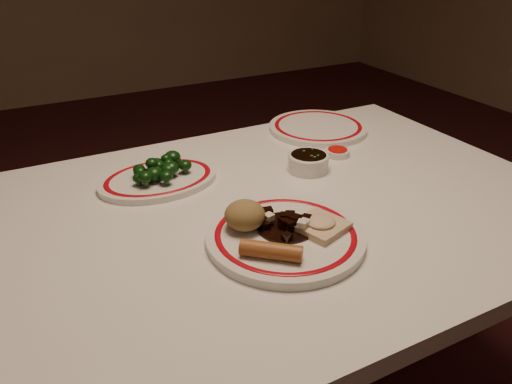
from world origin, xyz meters
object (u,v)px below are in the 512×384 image
at_px(fried_wonton, 320,224).
at_px(main_plate, 285,237).
at_px(stirfry_heap, 287,224).
at_px(soy_bowl, 308,162).
at_px(broccoli_pile, 160,167).
at_px(spring_roll, 271,251).
at_px(dining_table, 290,235).
at_px(rice_mound, 245,215).
at_px(broccoli_plate, 159,179).

bearing_deg(fried_wonton, main_plate, 165.07).
height_order(stirfry_heap, soy_bowl, stirfry_heap).
xyz_separation_m(broccoli_pile, soy_bowl, (0.34, -0.10, -0.02)).
xyz_separation_m(spring_roll, broccoli_pile, (-0.07, 0.41, 0.00)).
relative_size(dining_table, broccoli_pile, 8.33).
bearing_deg(spring_roll, broccoli_pile, 49.42).
bearing_deg(fried_wonton, stirfry_heap, 149.94).
relative_size(stirfry_heap, broccoli_pile, 0.78).
bearing_deg(soy_bowl, fried_wonton, -118.57).
bearing_deg(rice_mound, dining_table, 27.95).
xyz_separation_m(fried_wonton, soy_bowl, (0.14, 0.27, -0.01)).
relative_size(dining_table, stirfry_heap, 10.69).
relative_size(broccoli_plate, soy_bowl, 2.88).
height_order(main_plate, soy_bowl, soy_bowl).
bearing_deg(main_plate, dining_table, 54.75).
relative_size(rice_mound, spring_roll, 0.72).
bearing_deg(broccoli_plate, fried_wonton, -61.19).
distance_m(rice_mound, spring_roll, 0.11).
bearing_deg(main_plate, spring_roll, -138.16).
height_order(rice_mound, spring_roll, rice_mound).
xyz_separation_m(spring_roll, fried_wonton, (0.13, 0.04, -0.00)).
bearing_deg(dining_table, broccoli_plate, 136.98).
distance_m(fried_wonton, broccoli_plate, 0.42).
height_order(fried_wonton, broccoli_pile, broccoli_pile).
xyz_separation_m(main_plate, spring_roll, (-0.06, -0.06, 0.02)).
height_order(rice_mound, broccoli_plate, rice_mound).
xyz_separation_m(rice_mound, stirfry_heap, (0.07, -0.04, -0.02)).
bearing_deg(soy_bowl, broccoli_pile, 162.81).
bearing_deg(dining_table, fried_wonton, -100.66).
height_order(dining_table, spring_roll, spring_roll).
bearing_deg(stirfry_heap, dining_table, 54.95).
bearing_deg(stirfry_heap, main_plate, -126.88).
relative_size(fried_wonton, stirfry_heap, 1.00).
distance_m(stirfry_heap, soy_bowl, 0.31).
relative_size(stirfry_heap, soy_bowl, 1.12).
bearing_deg(spring_roll, fried_wonton, -33.16).
distance_m(broccoli_plate, soy_bowl, 0.36).
relative_size(fried_wonton, broccoli_pile, 0.78).
bearing_deg(fried_wonton, soy_bowl, 61.43).
relative_size(spring_roll, stirfry_heap, 0.97).
height_order(main_plate, fried_wonton, fried_wonton).
bearing_deg(broccoli_pile, soy_bowl, -17.19).
height_order(fried_wonton, stirfry_heap, stirfry_heap).
xyz_separation_m(spring_roll, broccoli_plate, (-0.07, 0.41, -0.02)).
bearing_deg(broccoli_pile, dining_table, -44.15).
relative_size(main_plate, broccoli_pile, 2.38).
xyz_separation_m(rice_mound, fried_wonton, (0.13, -0.07, -0.02)).
bearing_deg(soy_bowl, main_plate, -130.47).
xyz_separation_m(rice_mound, broccoli_pile, (-0.07, 0.30, -0.01)).
xyz_separation_m(broccoli_plate, broccoli_pile, (0.01, 0.00, 0.03)).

